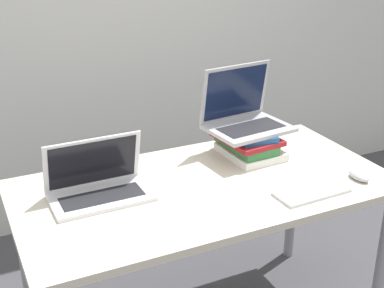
{
  "coord_description": "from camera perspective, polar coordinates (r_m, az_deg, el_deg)",
  "views": [
    {
      "loc": [
        -0.86,
        -1.29,
        1.69
      ],
      "look_at": [
        -0.06,
        0.38,
        0.91
      ],
      "focal_mm": 50.0,
      "sensor_mm": 36.0,
      "label": 1
    }
  ],
  "objects": [
    {
      "name": "laptop_left",
      "position": [
        2.03,
        -9.96,
        -4.36
      ],
      "size": [
        0.37,
        0.22,
        0.22
      ],
      "color": "silver",
      "rests_on": "desk"
    },
    {
      "name": "desk",
      "position": [
        2.15,
        1.37,
        -6.1
      ],
      "size": [
        1.48,
        0.76,
        0.73
      ],
      "color": "beige",
      "rests_on": "ground_plane"
    },
    {
      "name": "laptop_on_books",
      "position": [
        2.34,
        5.6,
        2.99
      ],
      "size": [
        0.37,
        0.3,
        0.27
      ],
      "color": "#B2B2B7",
      "rests_on": "book_stack"
    },
    {
      "name": "mouse",
      "position": [
        2.24,
        17.41,
        -3.26
      ],
      "size": [
        0.06,
        0.1,
        0.03
      ],
      "color": "#B2B2B7",
      "rests_on": "desk"
    },
    {
      "name": "book_stack",
      "position": [
        2.35,
        6.04,
        0.02
      ],
      "size": [
        0.25,
        0.3,
        0.12
      ],
      "color": "white",
      "rests_on": "desk"
    },
    {
      "name": "wireless_keyboard",
      "position": [
        2.08,
        12.64,
        -5.01
      ],
      "size": [
        0.29,
        0.13,
        0.01
      ],
      "color": "silver",
      "rests_on": "desk"
    }
  ]
}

